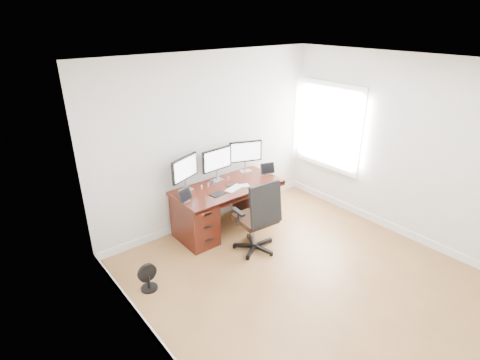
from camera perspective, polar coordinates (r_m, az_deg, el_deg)
ground at (r=5.05m, az=11.18°, el=-15.42°), size 4.50×4.50×0.00m
back_wall at (r=5.87m, az=-4.63°, el=5.89°), size 4.00×0.10×2.70m
right_wall at (r=5.98m, az=24.03°, el=4.21°), size 0.10×4.50×2.70m
desk at (r=5.93m, az=-2.02°, el=-3.83°), size 1.70×0.80×0.75m
office_chair at (r=5.38m, az=2.62°, el=-7.39°), size 0.66×0.65×1.12m
floor_fan at (r=4.93m, az=-13.81°, el=-14.26°), size 0.24×0.21×0.35m
monitor_left at (r=5.53m, az=-8.41°, el=1.61°), size 0.53×0.23×0.53m
monitor_center at (r=5.82m, az=-3.53°, el=2.99°), size 0.55×0.15×0.53m
monitor_right at (r=6.15m, az=0.87°, el=4.21°), size 0.52×0.23×0.53m
tablet_left at (r=5.29m, az=-8.31°, el=-2.44°), size 0.25×0.14×0.19m
tablet_right at (r=6.15m, az=4.27°, el=1.64°), size 0.25×0.14×0.19m
keyboard at (r=5.64m, az=-0.88°, el=-1.28°), size 0.33×0.22×0.01m
trackpad at (r=5.74m, az=0.76°, el=-0.84°), size 0.16×0.16×0.01m
drawing_tablet at (r=5.48m, az=-3.41°, el=-2.14°), size 0.24×0.17×0.01m
phone at (r=5.76m, az=-1.50°, el=-0.78°), size 0.14×0.07×0.01m
figurine_brown at (r=5.65m, az=-5.87°, el=-1.02°), size 0.03×0.03×0.07m
figurine_purple at (r=5.71m, az=-4.86°, el=-0.70°), size 0.03×0.03×0.07m
figurine_blue at (r=5.77m, az=-3.95°, el=-0.41°), size 0.03×0.03×0.07m
figurine_pink at (r=5.92m, az=-1.75°, el=0.29°), size 0.03×0.03×0.07m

